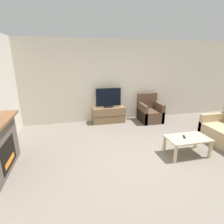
{
  "coord_description": "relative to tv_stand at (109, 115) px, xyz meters",
  "views": [
    {
      "loc": [
        -1.46,
        -3.03,
        2.11
      ],
      "look_at": [
        -0.54,
        0.92,
        0.85
      ],
      "focal_mm": 28.0,
      "sensor_mm": 36.0,
      "label": 1
    }
  ],
  "objects": [
    {
      "name": "armchair",
      "position": [
        1.42,
        -0.19,
        0.04
      ],
      "size": [
        0.7,
        0.76,
        0.94
      ],
      "color": "brown",
      "rests_on": "ground"
    },
    {
      "name": "coffee_table",
      "position": [
        1.26,
        -2.48,
        0.1
      ],
      "size": [
        0.93,
        0.54,
        0.43
      ],
      "color": "#CCB289",
      "rests_on": "ground"
    },
    {
      "name": "ground_plane",
      "position": [
        0.29,
        -2.49,
        -0.26
      ],
      "size": [
        24.0,
        24.0,
        0.0
      ],
      "primitive_type": "plane",
      "color": "slate"
    },
    {
      "name": "tv_stand",
      "position": [
        0.0,
        0.0,
        0.0
      ],
      "size": [
        1.08,
        0.43,
        0.53
      ],
      "color": "brown",
      "rests_on": "ground"
    },
    {
      "name": "wall_back",
      "position": [
        0.29,
        0.28,
        1.09
      ],
      "size": [
        12.0,
        0.06,
        2.7
      ],
      "color": "beige",
      "rests_on": "ground"
    },
    {
      "name": "remote",
      "position": [
        1.19,
        -2.45,
        0.17
      ],
      "size": [
        0.1,
        0.15,
        0.02
      ],
      "rotation": [
        0.0,
        0.0,
        -0.42
      ],
      "color": "black",
      "rests_on": "coffee_table"
    },
    {
      "name": "tv",
      "position": [
        -0.0,
        -0.0,
        0.57
      ],
      "size": [
        0.84,
        0.18,
        0.64
      ],
      "color": "black",
      "rests_on": "tv_stand"
    }
  ]
}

